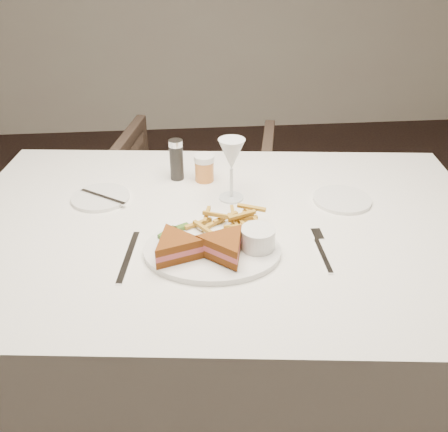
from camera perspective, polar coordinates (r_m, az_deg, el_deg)
ground at (r=1.90m, az=-1.46°, el=-17.69°), size 5.00×5.00×0.00m
table at (r=1.51m, az=-0.18°, el=-13.01°), size 1.48×1.07×0.75m
chair_far at (r=2.25m, az=-3.33°, el=2.17°), size 0.79×0.76×0.69m
table_setting at (r=1.23m, az=-0.88°, el=-0.21°), size 0.83×0.62×0.18m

